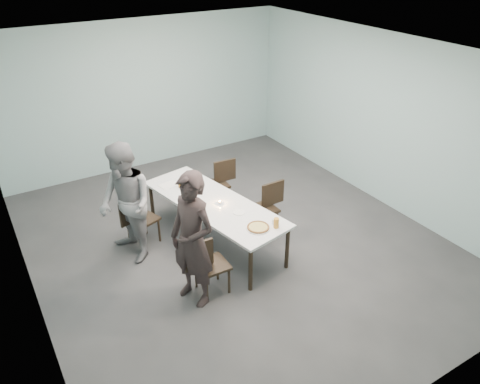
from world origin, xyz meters
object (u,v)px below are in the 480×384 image
pizza (258,227)px  tealight (220,203)px  chair_near_right (267,204)px  water_tumbler (275,221)px  diner_near (193,240)px  beer_glass (276,223)px  chair_near_left (206,263)px  diner_far (126,204)px  side_plate (239,212)px  table (214,205)px  chair_far_right (219,180)px  amber_tumbler (180,185)px  chair_far_left (138,217)px

pizza → tealight: bearing=98.2°
chair_near_right → water_tumbler: size_ratio=9.67×
diner_near → water_tumbler: bearing=70.5°
pizza → beer_glass: bearing=-26.0°
chair_near_left → diner_far: (-0.60, 1.34, 0.43)m
side_plate → tealight: bearing=107.6°
table → side_plate: bearing=-69.7°
chair_far_right → diner_far: 2.07m
diner_far → chair_far_right: bearing=101.2°
tealight → amber_tumbler: amber_tumbler is taller
table → diner_far: 1.33m
diner_far → side_plate: diner_far is taller
tealight → amber_tumbler: bearing=110.1°
chair_near_left → side_plate: (0.83, 0.53, 0.25)m
chair_near_left → diner_far: size_ratio=0.47×
diner_far → pizza: diner_far is taller
diner_far → water_tumbler: bearing=43.9°
water_tumbler → tealight: bearing=113.3°
diner_far → beer_glass: bearing=41.7°
chair_far_left → diner_near: (0.18, -1.59, 0.45)m
chair_far_left → tealight: size_ratio=15.54×
table → amber_tumbler: bearing=108.6°
tealight → chair_near_left: bearing=-128.4°
chair_far_right → beer_glass: (-0.25, -2.09, 0.32)m
pizza → amber_tumbler: (-0.42, 1.67, 0.02)m
tealight → water_tumbler: bearing=-66.7°
chair_far_left → tealight: chair_far_left is taller
table → water_tumbler: bearing=-66.1°
beer_glass → chair_far_left: bearing=131.2°
water_tumbler → tealight: size_ratio=1.61×
table → chair_near_left: chair_near_left is taller
diner_far → beer_glass: (1.67, -1.43, -0.10)m
chair_near_left → chair_near_right: same height
chair_far_left → water_tumbler: 2.18m
amber_tumbler → chair_near_left: bearing=-104.0°
chair_far_right → diner_far: (-1.92, -0.66, 0.43)m
pizza → tealight: tealight is taller
chair_far_right → diner_far: diner_far is taller
chair_near_right → diner_far: diner_far is taller
chair_far_right → amber_tumbler: chair_far_right is taller
beer_glass → side_plate: bearing=111.1°
chair_far_right → chair_near_left: bearing=60.6°
table → diner_far: (-1.26, 0.34, 0.24)m
pizza → side_plate: pizza is taller
pizza → water_tumbler: 0.27m
diner_near → pizza: size_ratio=5.58×
side_plate → water_tumbler: water_tumbler is taller
diner_far → side_plate: bearing=52.6°
table → beer_glass: size_ratio=18.17×
chair_near_left → chair_far_right: bearing=57.8°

